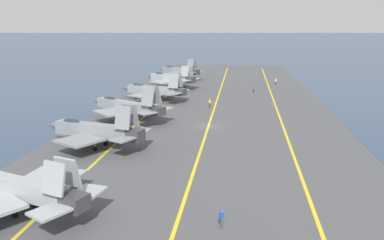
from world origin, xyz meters
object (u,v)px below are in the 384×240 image
object	(u,v)px
parked_jet_fourth	(127,106)
crew_yellow_vest	(210,103)
crew_white_vest	(276,81)
crew_blue_vest	(222,217)
parked_jet_seventh	(179,71)
parked_jet_second	(17,188)
parked_jet_third	(95,130)
parked_jet_sixth	(171,78)
crew_brown_vest	(254,88)
parked_jet_fifth	(154,90)

from	to	relation	value
parked_jet_fourth	crew_yellow_vest	bearing A→B (deg)	-46.03
crew_white_vest	crew_blue_vest	size ratio (longest dim) A/B	1.03
parked_jet_seventh	crew_yellow_vest	size ratio (longest dim) A/B	8.37
parked_jet_second	parked_jet_third	world-z (taller)	parked_jet_third
parked_jet_sixth	parked_jet_seventh	world-z (taller)	parked_jet_seventh
parked_jet_second	parked_jet_sixth	size ratio (longest dim) A/B	1.05
parked_jet_third	crew_brown_vest	bearing A→B (deg)	-24.33
parked_jet_second	crew_yellow_vest	world-z (taller)	parked_jet_second
crew_brown_vest	crew_yellow_vest	size ratio (longest dim) A/B	0.97
crew_white_vest	parked_jet_third	bearing A→B (deg)	155.69
crew_brown_vest	crew_white_vest	world-z (taller)	crew_brown_vest
parked_jet_third	parked_jet_sixth	distance (m)	55.01
parked_jet_sixth	parked_jet_fifth	bearing A→B (deg)	178.62
parked_jet_third	parked_jet_fifth	distance (m)	35.85
parked_jet_seventh	crew_brown_vest	size ratio (longest dim) A/B	8.65
parked_jet_second	crew_brown_vest	distance (m)	73.92
parked_jet_third	crew_brown_vest	size ratio (longest dim) A/B	8.74
parked_jet_sixth	crew_white_vest	distance (m)	30.35
crew_brown_vest	crew_white_vest	xyz separation A→B (m)	(14.72, -6.63, -0.01)
crew_yellow_vest	parked_jet_third	bearing A→B (deg)	155.73
parked_jet_fifth	parked_jet_sixth	world-z (taller)	parked_jet_fifth
parked_jet_second	parked_jet_sixth	distance (m)	74.66
parked_jet_second	parked_jet_fourth	bearing A→B (deg)	0.20
parked_jet_seventh	crew_brown_vest	xyz separation A→B (m)	(-22.85, -22.40, -1.66)
crew_brown_vest	parked_jet_second	bearing A→B (deg)	161.96
parked_jet_second	parked_jet_third	bearing A→B (deg)	-0.01
crew_blue_vest	parked_jet_seventh	bearing A→B (deg)	10.65
parked_jet_second	crew_yellow_vest	xyz separation A→B (m)	(49.39, -13.41, -1.24)
parked_jet_fourth	parked_jet_sixth	xyz separation A→B (m)	(38.32, -1.16, 0.09)
crew_blue_vest	crew_yellow_vest	distance (m)	50.62
crew_brown_vest	parked_jet_fourth	bearing A→B (deg)	145.85
crew_white_vest	crew_blue_vest	xyz separation A→B (m)	(-85.99, 11.33, -0.02)
parked_jet_second	crew_white_vest	size ratio (longest dim) A/B	9.33
parked_jet_third	parked_jet_fourth	xyz separation A→B (m)	(16.68, 0.13, 0.12)
parked_jet_seventh	parked_jet_sixth	bearing A→B (deg)	-178.32
parked_jet_second	parked_jet_fourth	size ratio (longest dim) A/B	0.97
crew_blue_vest	crew_yellow_vest	size ratio (longest dim) A/B	0.93
parked_jet_fifth	crew_white_vest	distance (m)	41.35
parked_jet_fifth	crew_blue_vest	distance (m)	59.20
parked_jet_second	crew_yellow_vest	size ratio (longest dim) A/B	8.94
parked_jet_second	crew_yellow_vest	distance (m)	51.20
parked_jet_second	crew_brown_vest	bearing A→B (deg)	-18.04
parked_jet_second	parked_jet_seventh	world-z (taller)	parked_jet_seventh
parked_jet_fifth	crew_yellow_vest	xyz separation A→B (m)	(-6.11, -12.84, -1.41)
parked_jet_second	parked_jet_third	size ratio (longest dim) A/B	1.06
crew_brown_vest	crew_blue_vest	size ratio (longest dim) A/B	1.04
parked_jet_fifth	parked_jet_third	bearing A→B (deg)	179.10
parked_jet_second	crew_blue_vest	xyz separation A→B (m)	(-1.00, -18.19, -1.31)
crew_yellow_vest	parked_jet_seventh	bearing A→B (deg)	16.46
crew_white_vest	crew_yellow_vest	size ratio (longest dim) A/B	0.96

